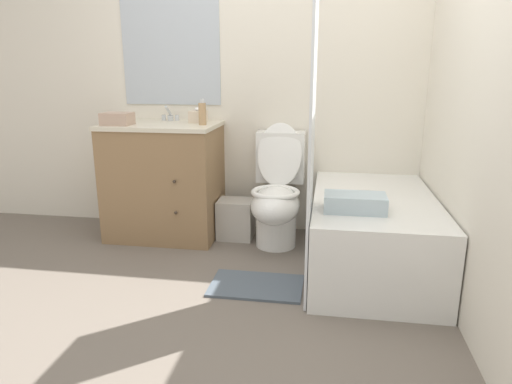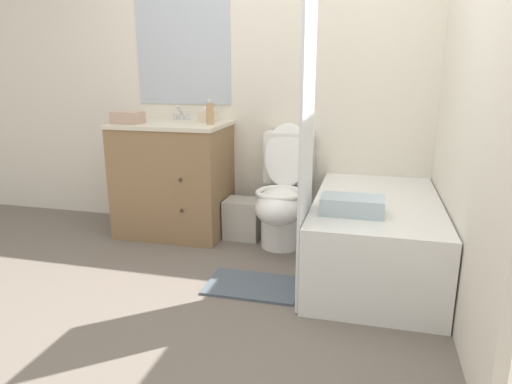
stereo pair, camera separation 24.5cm
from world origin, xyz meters
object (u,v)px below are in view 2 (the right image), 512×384
at_px(sink_faucet, 181,115).
at_px(bath_towel_folded, 352,205).
at_px(soap_dispenser, 210,113).
at_px(hand_towel_folded, 128,118).
at_px(vanity_cabinet, 174,177).
at_px(bath_mat, 253,286).
at_px(wastebasket, 243,218).
at_px(toilet, 283,196).
at_px(tissue_box, 207,116).
at_px(bathtub, 375,236).

relative_size(sink_faucet, bath_towel_folded, 0.41).
distance_m(soap_dispenser, hand_towel_folded, 0.62).
bearing_deg(bath_towel_folded, vanity_cabinet, 152.90).
bearing_deg(bath_mat, wastebasket, 109.98).
bearing_deg(toilet, bath_mat, -92.75).
relative_size(soap_dispenser, bath_mat, 0.34).
relative_size(tissue_box, bath_towel_folded, 0.42).
distance_m(bathtub, wastebasket, 1.08).
bearing_deg(soap_dispenser, bathtub, -15.75).
relative_size(bathtub, bath_mat, 2.43).
relative_size(wastebasket, soap_dispenser, 1.62).
height_order(bathtub, hand_towel_folded, hand_towel_folded).
distance_m(bathtub, bath_towel_folded, 0.47).
distance_m(vanity_cabinet, bath_towel_folded, 1.59).
distance_m(wastebasket, soap_dispenser, 0.85).
xyz_separation_m(sink_faucet, tissue_box, (0.25, -0.08, 0.01)).
relative_size(sink_faucet, tissue_box, 0.97).
bearing_deg(hand_towel_folded, wastebasket, 10.69).
bearing_deg(wastebasket, soap_dispenser, -165.74).
bearing_deg(sink_faucet, hand_towel_folded, -129.45).
distance_m(toilet, soap_dispenser, 0.81).
distance_m(tissue_box, soap_dispenser, 0.18).
bearing_deg(sink_faucet, bathtub, -20.58).
bearing_deg(tissue_box, bath_mat, -56.61).
bearing_deg(hand_towel_folded, vanity_cabinet, 27.53).
xyz_separation_m(bathtub, hand_towel_folded, (-1.83, 0.24, 0.68)).
bearing_deg(bath_mat, hand_towel_folded, 150.23).
bearing_deg(vanity_cabinet, tissue_box, 24.30).
bearing_deg(toilet, bathtub, -26.67).
distance_m(tissue_box, bath_mat, 1.43).
bearing_deg(bath_mat, toilet, 87.25).
bearing_deg(hand_towel_folded, bath_towel_folded, -18.83).
xyz_separation_m(toilet, tissue_box, (-0.63, 0.17, 0.55)).
bearing_deg(vanity_cabinet, toilet, -3.53).
bearing_deg(toilet, hand_towel_folded, -175.55).
relative_size(sink_faucet, bathtub, 0.10).
distance_m(toilet, hand_towel_folded, 1.29).
bearing_deg(tissue_box, bath_towel_folded, -35.87).
distance_m(bathtub, tissue_box, 1.55).
relative_size(toilet, bath_towel_folded, 2.56).
distance_m(sink_faucet, hand_towel_folded, 0.44).
relative_size(vanity_cabinet, tissue_box, 6.04).
height_order(bathtub, bath_mat, bathtub).
xyz_separation_m(soap_dispenser, bath_mat, (0.52, -0.75, -0.96)).
bearing_deg(bath_towel_folded, soap_dispenser, 147.87).
bearing_deg(bath_towel_folded, tissue_box, 144.13).
xyz_separation_m(bathtub, bath_mat, (-0.70, -0.40, -0.24)).
xyz_separation_m(toilet, bathtub, (0.67, -0.33, -0.13)).
height_order(soap_dispenser, bath_mat, soap_dispenser).
relative_size(hand_towel_folded, bath_mat, 0.38).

